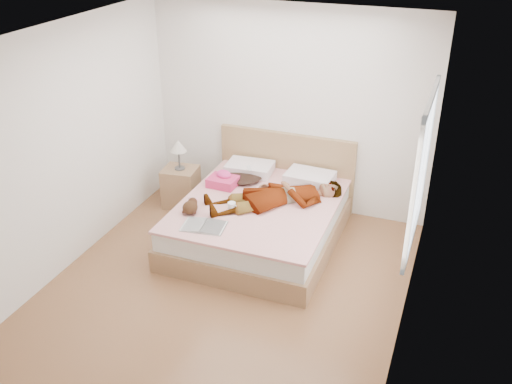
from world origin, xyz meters
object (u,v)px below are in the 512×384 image
(magazine, at_px, (204,226))
(plush_toy, at_px, (191,206))
(phone, at_px, (249,168))
(bed, at_px, (262,217))
(towel, at_px, (223,180))
(coffee_mug, at_px, (232,207))
(woman, at_px, (277,193))
(nightstand, at_px, (181,184))

(magazine, height_order, plush_toy, plush_toy)
(phone, bearing_deg, bed, -90.14)
(magazine, bearing_deg, towel, 101.90)
(coffee_mug, bearing_deg, phone, 97.40)
(coffee_mug, bearing_deg, woman, 44.83)
(woman, relative_size, magazine, 3.33)
(towel, relative_size, magazine, 0.71)
(phone, xyz_separation_m, nightstand, (-0.95, -0.04, -0.37))
(woman, height_order, bed, bed)
(towel, height_order, nightstand, nightstand)
(plush_toy, bearing_deg, towel, 85.06)
(coffee_mug, height_order, plush_toy, plush_toy)
(woman, xyz_separation_m, phone, (-0.50, 0.40, 0.05))
(nightstand, bearing_deg, phone, 2.32)
(woman, relative_size, coffee_mug, 11.88)
(magazine, distance_m, coffee_mug, 0.46)
(magazine, bearing_deg, plush_toy, 139.30)
(woman, bearing_deg, phone, -166.03)
(woman, distance_m, magazine, 0.99)
(bed, distance_m, coffee_mug, 0.52)
(woman, distance_m, plush_toy, 1.01)
(bed, bearing_deg, woman, 7.45)
(bed, distance_m, plush_toy, 0.91)
(bed, relative_size, towel, 5.86)
(bed, distance_m, nightstand, 1.33)
(towel, xyz_separation_m, magazine, (0.21, -0.98, -0.06))
(bed, xyz_separation_m, towel, (-0.57, 0.18, 0.31))
(magazine, distance_m, plush_toy, 0.36)
(phone, height_order, plush_toy, phone)
(bed, bearing_deg, phone, 127.23)
(magazine, relative_size, plush_toy, 1.82)
(towel, bearing_deg, phone, 44.09)
(woman, bearing_deg, plush_toy, -91.38)
(coffee_mug, distance_m, plush_toy, 0.46)
(phone, relative_size, magazine, 0.18)
(phone, xyz_separation_m, bed, (0.32, -0.42, -0.40))
(woman, bearing_deg, bed, -119.91)
(woman, height_order, coffee_mug, woman)
(towel, distance_m, magazine, 1.01)
(woman, xyz_separation_m, magazine, (-0.54, -0.83, -0.10))
(bed, bearing_deg, coffee_mug, -120.48)
(bed, bearing_deg, towel, 162.46)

